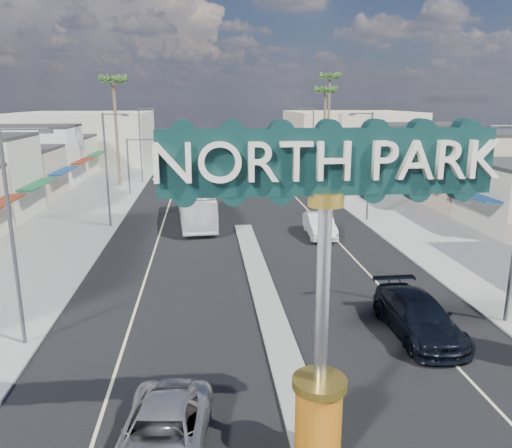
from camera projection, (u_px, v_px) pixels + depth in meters
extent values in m
plane|color=gray|center=(242.00, 224.00, 41.17)|extent=(160.00, 160.00, 0.00)
cube|color=black|center=(242.00, 224.00, 41.17)|extent=(20.00, 120.00, 0.01)
cube|color=gray|center=(265.00, 297.00, 25.71)|extent=(1.30, 30.00, 0.16)
cube|color=gray|center=(67.00, 228.00, 39.75)|extent=(8.00, 120.00, 0.12)
cube|color=gray|center=(405.00, 219.00, 42.55)|extent=(8.00, 120.00, 0.12)
cube|color=#B7B29E|center=(448.00, 164.00, 55.39)|extent=(12.00, 42.00, 6.00)
cube|color=#B7B29E|center=(87.00, 137.00, 81.42)|extent=(20.00, 20.00, 8.00)
cube|color=beige|center=(349.00, 135.00, 85.83)|extent=(20.00, 20.00, 8.00)
cylinder|color=orange|center=(318.00, 422.00, 13.84)|extent=(1.30, 1.30, 2.20)
cylinder|color=gold|center=(320.00, 383.00, 13.54)|extent=(1.50, 1.50, 0.25)
cylinder|color=#B7B7BC|center=(323.00, 296.00, 12.93)|extent=(0.36, 0.36, 4.80)
cylinder|color=gold|center=(326.00, 199.00, 12.31)|extent=(0.90, 0.90, 0.35)
cube|color=#0D2A28|center=(327.00, 162.00, 12.08)|extent=(8.20, 0.50, 1.60)
cylinder|color=#47474C|center=(128.00, 167.00, 52.85)|extent=(0.18, 0.18, 6.00)
cylinder|color=#47474C|center=(151.00, 139.00, 52.39)|extent=(5.00, 0.12, 0.12)
cube|color=black|center=(170.00, 144.00, 52.72)|extent=(0.32, 0.32, 1.00)
sphere|color=red|center=(170.00, 141.00, 52.46)|extent=(0.22, 0.22, 0.22)
cylinder|color=#47474C|center=(331.00, 165.00, 55.05)|extent=(0.18, 0.18, 6.00)
cylinder|color=#47474C|center=(310.00, 138.00, 54.10)|extent=(5.00, 0.12, 0.12)
cube|color=black|center=(292.00, 143.00, 54.02)|extent=(0.32, 0.32, 1.00)
sphere|color=red|center=(292.00, 140.00, 53.77)|extent=(0.22, 0.22, 0.22)
cylinder|color=#47474C|center=(13.00, 242.00, 19.71)|extent=(0.16, 0.16, 9.00)
cylinder|color=#47474C|center=(24.00, 129.00, 18.74)|extent=(1.80, 0.10, 0.10)
cube|color=#47474C|center=(46.00, 131.00, 18.84)|extent=(0.50, 0.22, 0.15)
cylinder|color=#47474C|center=(107.00, 172.00, 39.01)|extent=(0.16, 0.16, 9.00)
cylinder|color=#47474C|center=(115.00, 114.00, 38.04)|extent=(1.80, 0.10, 0.10)
cube|color=#47474C|center=(125.00, 115.00, 38.14)|extent=(0.50, 0.22, 0.15)
cylinder|color=#47474C|center=(141.00, 146.00, 60.24)|extent=(0.16, 0.16, 9.00)
cylinder|color=#47474C|center=(146.00, 109.00, 59.27)|extent=(1.80, 0.10, 0.10)
cube|color=#47474C|center=(153.00, 110.00, 59.37)|extent=(0.50, 0.22, 0.15)
cylinder|color=#47474C|center=(510.00, 126.00, 20.68)|extent=(1.80, 0.10, 0.10)
cube|color=#47474C|center=(491.00, 129.00, 20.63)|extent=(0.50, 0.22, 0.15)
cylinder|color=#47474C|center=(370.00, 168.00, 41.14)|extent=(0.16, 0.16, 9.00)
cylinder|color=#47474C|center=(362.00, 113.00, 39.98)|extent=(1.80, 0.10, 0.10)
cube|color=#47474C|center=(352.00, 115.00, 39.92)|extent=(0.50, 0.22, 0.15)
cylinder|color=#47474C|center=(313.00, 145.00, 62.37)|extent=(0.16, 0.16, 9.00)
cylinder|color=#47474C|center=(307.00, 109.00, 61.21)|extent=(1.80, 0.10, 0.10)
cube|color=#47474C|center=(300.00, 109.00, 61.15)|extent=(0.50, 0.22, 0.15)
cylinder|color=brown|center=(117.00, 135.00, 57.71)|extent=(0.36, 0.36, 12.00)
cylinder|color=brown|center=(324.00, 134.00, 66.23)|extent=(0.36, 0.36, 11.00)
cylinder|color=brown|center=(328.00, 124.00, 71.97)|extent=(0.36, 0.36, 13.00)
imported|color=#AAAAAF|center=(162.00, 437.00, 14.05)|extent=(3.06, 5.59, 1.49)
imported|color=black|center=(418.00, 316.00, 21.58)|extent=(2.54, 6.03, 1.74)
imported|color=white|center=(320.00, 225.00, 37.27)|extent=(2.02, 5.27, 1.71)
imported|color=white|center=(196.00, 204.00, 41.28)|extent=(3.40, 11.24, 3.09)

